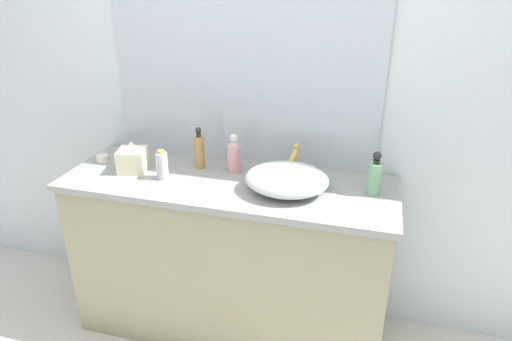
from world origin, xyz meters
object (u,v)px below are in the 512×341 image
object	(u,v)px
spray_can	(162,165)
sink_basin	(287,179)
lotion_bottle	(199,150)
perfume_bottle	(234,156)
tissue_box	(133,159)
soap_dispenser	(375,176)
candle_jar	(102,158)

from	to	relation	value
spray_can	sink_basin	bearing A→B (deg)	2.67
sink_basin	spray_can	xyz separation A→B (m)	(-0.60, -0.03, 0.01)
lotion_bottle	perfume_bottle	size ratio (longest dim) A/B	1.09
spray_can	lotion_bottle	bearing A→B (deg)	54.72
perfume_bottle	tissue_box	bearing A→B (deg)	-165.10
sink_basin	soap_dispenser	world-z (taller)	soap_dispenser
sink_basin	tissue_box	size ratio (longest dim) A/B	2.37
lotion_bottle	candle_jar	xyz separation A→B (m)	(-0.52, -0.07, -0.07)
perfume_bottle	spray_can	bearing A→B (deg)	-150.44
sink_basin	candle_jar	distance (m)	1.01
tissue_box	spray_can	bearing A→B (deg)	-13.37
perfume_bottle	spray_can	xyz separation A→B (m)	(-0.31, -0.17, -0.01)
lotion_bottle	tissue_box	distance (m)	0.33
spray_can	tissue_box	xyz separation A→B (m)	(-0.18, 0.04, -0.00)
lotion_bottle	spray_can	distance (m)	0.21
sink_basin	perfume_bottle	world-z (taller)	perfume_bottle
soap_dispenser	candle_jar	bearing A→B (deg)	-179.98
soap_dispenser	candle_jar	world-z (taller)	soap_dispenser
soap_dispenser	tissue_box	size ratio (longest dim) A/B	1.27
tissue_box	candle_jar	xyz separation A→B (m)	(-0.22, 0.06, -0.05)
lotion_bottle	sink_basin	bearing A→B (deg)	-16.80
tissue_box	candle_jar	distance (m)	0.23
soap_dispenser	lotion_bottle	xyz separation A→B (m)	(-0.86, 0.07, 0.01)
spray_can	tissue_box	bearing A→B (deg)	166.63
sink_basin	spray_can	distance (m)	0.60
lotion_bottle	tissue_box	world-z (taller)	lotion_bottle
sink_basin	candle_jar	size ratio (longest dim) A/B	6.10
lotion_bottle	spray_can	world-z (taller)	lotion_bottle
soap_dispenser	tissue_box	xyz separation A→B (m)	(-1.17, -0.06, -0.02)
soap_dispenser	spray_can	world-z (taller)	soap_dispenser
sink_basin	perfume_bottle	bearing A→B (deg)	153.99
sink_basin	lotion_bottle	world-z (taller)	lotion_bottle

